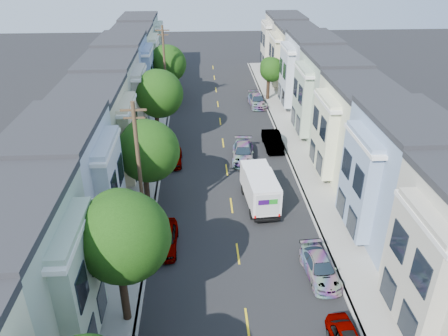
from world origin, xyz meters
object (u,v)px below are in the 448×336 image
at_px(parked_left_d, 173,157).
at_px(parked_right_d, 257,101).
at_px(tree_b, 122,238).
at_px(tree_e, 167,64).
at_px(parked_right_b, 320,268).
at_px(utility_pole_near, 140,175).
at_px(tree_c, 147,151).
at_px(tree_d, 158,94).
at_px(utility_pole_far, 165,69).
at_px(tree_far_r, 271,70).
at_px(fedex_truck, 260,188).
at_px(parked_left_c, 165,239).
at_px(parked_right_c, 273,141).
at_px(lead_sedan, 243,152).

distance_m(parked_left_d, parked_right_d, 18.27).
xyz_separation_m(tree_b, parked_left_d, (1.40, 19.03, -4.93)).
bearing_deg(tree_e, parked_right_b, -71.66).
xyz_separation_m(utility_pole_near, parked_left_d, (1.40, 11.71, -4.49)).
xyz_separation_m(tree_c, utility_pole_near, (0.00, -4.45, 0.43)).
relative_size(tree_d, utility_pole_far, 0.78).
bearing_deg(tree_far_r, fedex_truck, -100.48).
bearing_deg(tree_e, tree_c, -90.00).
bearing_deg(parked_right_b, utility_pole_near, 154.06).
bearing_deg(utility_pole_far, fedex_truck, -68.77).
bearing_deg(tree_b, parked_left_c, 77.50).
bearing_deg(parked_right_c, tree_c, -139.27).
xyz_separation_m(tree_far_r, parked_left_d, (-11.79, -17.71, -3.28)).
distance_m(utility_pole_far, parked_left_d, 15.05).
relative_size(tree_far_r, parked_right_d, 1.21).
relative_size(tree_e, fedex_truck, 1.28).
relative_size(tree_e, lead_sedan, 1.54).
height_order(tree_e, parked_right_c, tree_e).
xyz_separation_m(tree_e, utility_pole_far, (0.00, -3.36, 0.24)).
distance_m(utility_pole_near, lead_sedan, 15.21).
relative_size(tree_d, parked_right_d, 1.71).
height_order(tree_b, tree_c, tree_b).
xyz_separation_m(tree_c, parked_right_c, (11.20, 10.11, -3.96)).
bearing_deg(tree_far_r, parked_right_c, -97.65).
xyz_separation_m(parked_right_b, parked_right_d, (0.00, 31.57, 0.06)).
distance_m(tree_e, parked_right_c, 19.02).
xyz_separation_m(tree_c, fedex_truck, (8.51, -0.36, -3.20)).
distance_m(parked_right_b, parked_right_c, 19.00).
distance_m(tree_far_r, parked_right_b, 34.07).
relative_size(tree_b, tree_far_r, 1.44).
bearing_deg(tree_b, tree_c, 90.00).
bearing_deg(utility_pole_near, tree_b, -90.02).
relative_size(tree_c, lead_sedan, 1.50).
xyz_separation_m(tree_far_r, parked_right_b, (-1.99, -33.85, -3.31)).
relative_size(tree_far_r, parked_left_d, 1.35).
height_order(tree_far_r, parked_right_d, tree_far_r).
distance_m(tree_d, parked_left_d, 6.46).
relative_size(tree_b, utility_pole_far, 0.80).
bearing_deg(parked_right_d, fedex_truck, -100.48).
height_order(parked_left_d, parked_right_d, parked_right_d).
height_order(parked_left_c, parked_right_b, parked_left_c).
distance_m(tree_far_r, utility_pole_far, 13.68).
relative_size(tree_d, tree_e, 1.07).
height_order(tree_e, parked_right_d, tree_e).
bearing_deg(tree_far_r, tree_e, -179.77).
bearing_deg(parked_left_c, parked_right_d, 71.34).
xyz_separation_m(lead_sedan, parked_right_d, (3.21, 14.97, -0.02)).
xyz_separation_m(utility_pole_near, parked_left_c, (1.40, -0.99, -4.43)).
xyz_separation_m(utility_pole_far, parked_right_c, (11.20, -11.44, -4.39)).
relative_size(tree_b, parked_left_d, 1.95).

